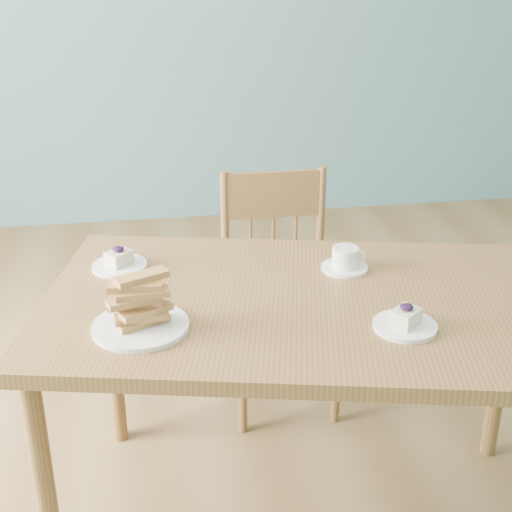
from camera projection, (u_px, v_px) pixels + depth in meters
The scene contains 7 objects.
room at pixel (205, 62), 1.76m from camera, with size 5.01×5.01×2.71m.
dining_table at pixel (308, 323), 1.92m from camera, with size 1.55×1.10×0.76m.
dining_chair at pixel (280, 292), 2.61m from camera, with size 0.40×0.38×0.87m.
cheesecake_plate_near at pixel (405, 322), 1.74m from camera, with size 0.16×0.16×0.07m.
cheesecake_plate_far at pixel (119, 262), 2.06m from camera, with size 0.16×0.16×0.07m.
coffee_cup at pixel (345, 260), 2.05m from camera, with size 0.13×0.13×0.07m.
biscotti_plate at pixel (140, 311), 1.72m from camera, with size 0.24×0.24×0.14m.
Camera 1 is at (-0.17, -1.80, 1.62)m, focal length 50.00 mm.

